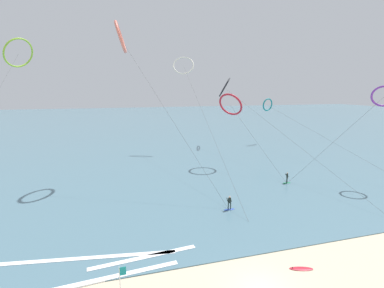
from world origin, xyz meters
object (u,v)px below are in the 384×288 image
Objects in this scene: kite_lime at (18,53)px; surfer_cobalt at (229,204)px; kite_ivory at (183,66)px; kite_coral at (121,37)px; surfer_emerald at (287,178)px; kite_charcoal at (225,87)px; kite_crimson at (231,105)px; kite_teal at (268,105)px; beach_flag at (121,278)px; kite_violet at (384,96)px; surfboard_spare at (301,269)px.

surfer_cobalt is at bearing 85.00° from kite_lime.
kite_ivory is 1.66× the size of kite_coral.
kite_charcoal reaches higher than surfer_emerald.
surfer_emerald is 0.11× the size of kite_crimson.
kite_crimson reaches higher than kite_teal.
kite_ivory is (-9.27, 28.31, 18.65)m from surfer_emerald.
kite_charcoal reaches higher than surfer_cobalt.
kite_lime is 2.52× the size of kite_crimson.
surfer_cobalt is 13.77m from surfer_emerald.
kite_ivory is 15.30× the size of beach_flag.
kite_crimson is at bearing 28.79° from kite_teal.
surfer_cobalt is 0.04× the size of kite_teal.
kite_teal is at bearing -122.71° from surfer_cobalt.
surfer_cobalt is 0.04× the size of kite_lime.
kite_crimson is at bearing -53.97° from kite_ivory.
kite_lime is at bearing -7.77° from kite_teal.
beach_flag is (-20.61, -30.20, -9.64)m from kite_crimson.
surfer_cobalt is 0.11× the size of kite_crimson.
surfer_emerald is 33.18m from kite_coral.
kite_violet is (25.31, 3.34, 12.34)m from surfer_cobalt.
kite_violet is 39.89m from kite_coral.
kite_coral reaches higher than kite_violet.
surfer_emerald is 0.04× the size of kite_ivory.
kite_charcoal is (-11.62, 1.64, 4.48)m from kite_teal.
surfer_cobalt is 11.75m from surfboard_spare.
kite_teal is 54.94m from surfboard_spare.
kite_crimson reaches higher than beach_flag.
beach_flag is (-13.94, 0.32, 1.72)m from surfboard_spare.
kite_violet is 7.52× the size of surfboard_spare.
surfer_cobalt is 28.35m from kite_violet.
kite_charcoal is 53.36m from surfboard_spare.
surfer_emerald is at bearing 58.83° from surfboard_spare.
surfer_emerald is 30.55m from beach_flag.
kite_coral is (17.53, -12.39, 1.41)m from kite_lime.
kite_teal reaches higher than surfer_cobalt.
kite_charcoal is (-10.85, 34.63, 1.45)m from kite_violet.
kite_lime is 32.12m from kite_ivory.
kite_lime reaches higher than kite_charcoal.
kite_crimson is at bearing 55.69° from beach_flag.
kite_teal is at bearing 137.89° from kite_lime.
surfboard_spare is 14.05m from beach_flag.
kite_coral reaches higher than kite_lime.
kite_teal is at bearing 22.42° from kite_ivory.
kite_charcoal is at bearing 141.94° from kite_lime.
kite_coral is at bearing -109.87° from kite_ivory.
beach_flag is at bearing 107.92° from kite_crimson.
kite_coral is at bearing -53.49° from surfer_cobalt.
kite_coral is (-37.26, -19.46, 11.79)m from kite_teal.
kite_lime reaches higher than kite_ivory.
kite_teal is at bearing 62.66° from surfboard_spare.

